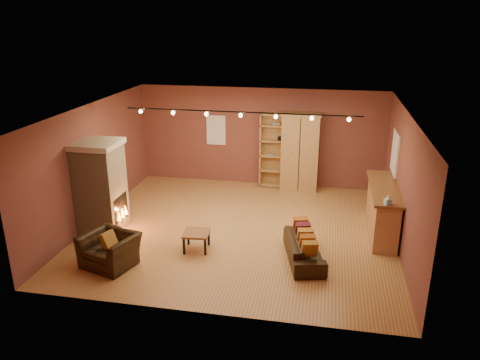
% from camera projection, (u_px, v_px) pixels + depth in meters
% --- Properties ---
extents(floor, '(7.00, 7.00, 0.00)m').
position_uv_depth(floor, '(239.00, 230.00, 10.84)').
color(floor, '#956235').
rests_on(floor, ground).
extents(ceiling, '(7.00, 7.00, 0.00)m').
position_uv_depth(ceiling, '(239.00, 110.00, 9.90)').
color(ceiling, brown).
rests_on(ceiling, back_wall).
extents(back_wall, '(7.00, 0.02, 2.80)m').
position_uv_depth(back_wall, '(260.00, 137.00, 13.38)').
color(back_wall, brown).
rests_on(back_wall, floor).
extents(left_wall, '(0.02, 6.50, 2.80)m').
position_uv_depth(left_wall, '(93.00, 164.00, 10.99)').
color(left_wall, brown).
rests_on(left_wall, floor).
extents(right_wall, '(0.02, 6.50, 2.80)m').
position_uv_depth(right_wall, '(403.00, 183.00, 9.75)').
color(right_wall, brown).
rests_on(right_wall, floor).
extents(fireplace, '(1.01, 0.98, 2.12)m').
position_uv_depth(fireplace, '(101.00, 187.00, 10.47)').
color(fireplace, tan).
rests_on(fireplace, floor).
extents(back_window, '(0.56, 0.04, 0.86)m').
position_uv_depth(back_window, '(216.00, 130.00, 13.54)').
color(back_window, white).
rests_on(back_window, back_wall).
extents(bookcase, '(0.87, 0.34, 2.13)m').
position_uv_depth(bookcase, '(276.00, 149.00, 13.30)').
color(bookcase, tan).
rests_on(bookcase, floor).
extents(armoire, '(1.08, 0.62, 2.20)m').
position_uv_depth(armoire, '(300.00, 152.00, 13.01)').
color(armoire, tan).
rests_on(armoire, floor).
extents(bar_counter, '(0.62, 2.33, 1.12)m').
position_uv_depth(bar_counter, '(382.00, 209.00, 10.53)').
color(bar_counter, tan).
rests_on(bar_counter, floor).
extents(tissue_box, '(0.17, 0.17, 0.23)m').
position_uv_depth(tissue_box, '(388.00, 200.00, 9.34)').
color(tissue_box, '#81B7CF').
rests_on(tissue_box, bar_counter).
extents(right_window, '(0.05, 0.90, 1.00)m').
position_uv_depth(right_window, '(395.00, 153.00, 10.97)').
color(right_window, white).
rests_on(right_window, right_wall).
extents(loveseat, '(0.83, 1.70, 0.71)m').
position_uv_depth(loveseat, '(304.00, 244.00, 9.43)').
color(loveseat, black).
rests_on(loveseat, floor).
extents(armchair, '(1.15, 0.92, 0.88)m').
position_uv_depth(armchair, '(109.00, 245.00, 9.20)').
color(armchair, black).
rests_on(armchair, floor).
extents(coffee_table, '(0.58, 0.58, 0.40)m').
position_uv_depth(coffee_table, '(196.00, 235.00, 9.82)').
color(coffee_table, brown).
rests_on(coffee_table, floor).
extents(track_rail, '(5.20, 0.09, 0.13)m').
position_uv_depth(track_rail, '(241.00, 114.00, 10.12)').
color(track_rail, black).
rests_on(track_rail, ceiling).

